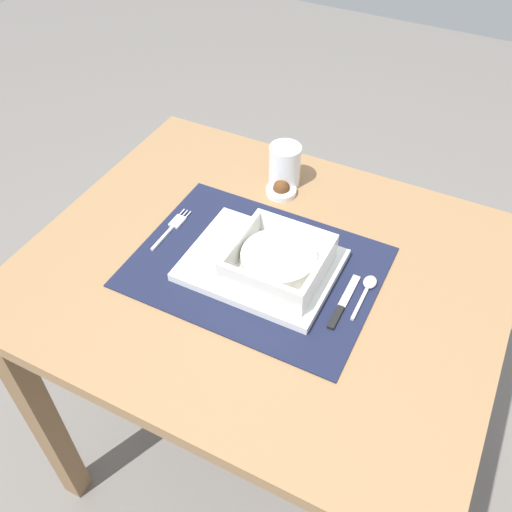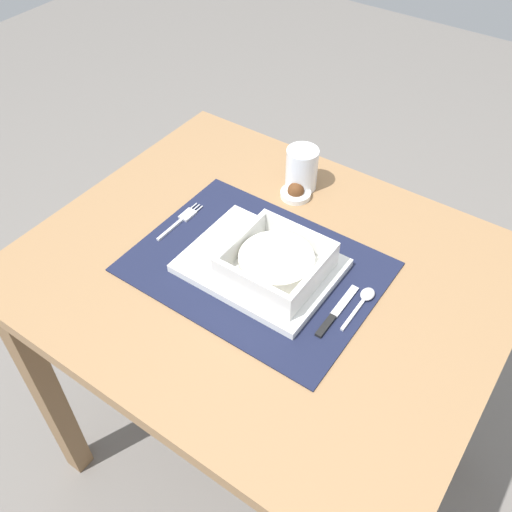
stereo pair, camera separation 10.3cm
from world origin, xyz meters
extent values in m
plane|color=slate|center=(0.00, 0.00, 0.00)|extent=(6.00, 6.00, 0.00)
cube|color=#936D47|center=(0.00, 0.00, 0.73)|extent=(0.88, 0.73, 0.03)
cube|color=brown|center=(-0.39, -0.31, 0.36)|extent=(0.05, 0.05, 0.72)
cube|color=brown|center=(-0.39, 0.31, 0.36)|extent=(0.05, 0.05, 0.72)
cube|color=brown|center=(0.39, 0.31, 0.36)|extent=(0.05, 0.05, 0.72)
cube|color=#191E38|center=(-0.01, -0.01, 0.75)|extent=(0.45, 0.34, 0.00)
cube|color=white|center=(0.00, -0.01, 0.76)|extent=(0.27, 0.21, 0.02)
cube|color=white|center=(0.04, -0.01, 0.77)|extent=(0.16, 0.16, 0.01)
cube|color=white|center=(-0.04, -0.01, 0.80)|extent=(0.01, 0.16, 0.04)
cube|color=white|center=(0.11, -0.01, 0.80)|extent=(0.01, 0.16, 0.04)
cube|color=white|center=(0.04, -0.09, 0.80)|extent=(0.14, 0.01, 0.04)
cube|color=white|center=(0.04, 0.06, 0.80)|extent=(0.14, 0.01, 0.04)
cylinder|color=silver|center=(0.04, -0.01, 0.79)|extent=(0.14, 0.14, 0.03)
cube|color=silver|center=(-0.21, -0.03, 0.75)|extent=(0.01, 0.07, 0.00)
cube|color=silver|center=(-0.21, 0.03, 0.75)|extent=(0.02, 0.04, 0.00)
cylinder|color=silver|center=(-0.21, 0.05, 0.75)|extent=(0.00, 0.02, 0.00)
cylinder|color=silver|center=(-0.21, 0.05, 0.75)|extent=(0.00, 0.02, 0.00)
cylinder|color=silver|center=(-0.20, 0.05, 0.75)|extent=(0.00, 0.02, 0.00)
cube|color=silver|center=(0.19, -0.01, 0.75)|extent=(0.01, 0.08, 0.00)
ellipsoid|color=silver|center=(0.19, 0.04, 0.75)|extent=(0.02, 0.03, 0.01)
cube|color=black|center=(0.17, -0.06, 0.75)|extent=(0.01, 0.05, 0.01)
cube|color=silver|center=(0.17, 0.01, 0.75)|extent=(0.01, 0.08, 0.00)
cylinder|color=white|center=(-0.07, 0.25, 0.79)|extent=(0.07, 0.07, 0.09)
cylinder|color=maroon|center=(-0.07, 0.25, 0.77)|extent=(0.06, 0.06, 0.05)
cylinder|color=white|center=(-0.06, 0.21, 0.75)|extent=(0.06, 0.06, 0.01)
sphere|color=#593319|center=(-0.06, 0.21, 0.76)|extent=(0.04, 0.04, 0.04)
camera|label=1|loc=(0.32, -0.66, 1.51)|focal=39.63mm
camera|label=2|loc=(0.41, -0.61, 1.51)|focal=39.63mm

